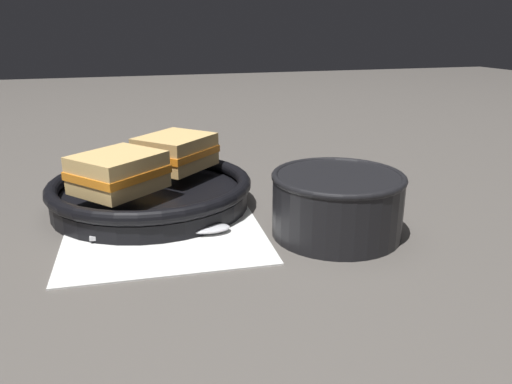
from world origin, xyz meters
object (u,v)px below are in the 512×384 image
(skillet, at_px, (151,192))
(spoon, at_px, (190,230))
(sandwich_near_left, at_px, (176,152))
(soup_bowl, at_px, (337,200))
(sandwich_near_right, at_px, (118,172))

(skillet, bearing_deg, spoon, -73.67)
(skillet, xyz_separation_m, sandwich_near_left, (0.04, 0.04, 0.04))
(skillet, relative_size, sandwich_near_left, 2.07)
(spoon, distance_m, skillet, 0.12)
(soup_bowl, height_order, sandwich_near_left, sandwich_near_left)
(soup_bowl, bearing_deg, spoon, 165.63)
(spoon, xyz_separation_m, sandwich_near_right, (-0.07, 0.07, 0.06))
(skillet, relative_size, sandwich_near_right, 2.07)
(spoon, bearing_deg, sandwich_near_right, 141.02)
(skillet, height_order, sandwich_near_left, sandwich_near_left)
(skillet, distance_m, sandwich_near_right, 0.07)
(sandwich_near_right, bearing_deg, skillet, 45.81)
(skillet, distance_m, sandwich_near_left, 0.07)
(skillet, bearing_deg, sandwich_near_right, -134.19)
(sandwich_near_right, bearing_deg, sandwich_near_left, 45.81)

